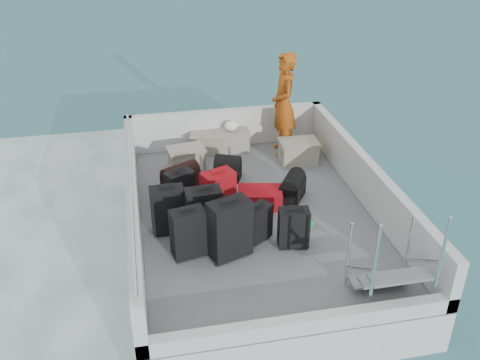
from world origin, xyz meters
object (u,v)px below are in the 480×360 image
(suitcase_1, at_px, (168,210))
(crate_2, at_px, (231,141))
(suitcase_4, at_px, (204,213))
(suitcase_3, at_px, (230,229))
(crate_1, at_px, (208,143))
(suitcase_0, at_px, (189,234))
(crate_3, at_px, (298,152))
(suitcase_7, at_px, (258,223))
(passenger, at_px, (284,104))
(suitcase_8, at_px, (260,197))
(suitcase_2, at_px, (180,189))
(suitcase_5, at_px, (218,192))
(suitcase_6, at_px, (293,228))
(crate_0, at_px, (187,159))

(suitcase_1, bearing_deg, crate_2, 59.96)
(suitcase_4, bearing_deg, suitcase_3, -68.15)
(crate_1, distance_m, crate_2, 0.43)
(suitcase_0, distance_m, crate_3, 3.17)
(suitcase_3, xyz_separation_m, suitcase_7, (0.43, 0.27, -0.14))
(suitcase_1, distance_m, crate_2, 2.77)
(suitcase_4, xyz_separation_m, passenger, (1.75, 2.33, 0.56))
(passenger, bearing_deg, suitcase_3, -24.95)
(suitcase_1, height_order, suitcase_3, suitcase_3)
(suitcase_0, distance_m, suitcase_4, 0.51)
(suitcase_8, bearing_deg, suitcase_4, 135.22)
(suitcase_2, relative_size, suitcase_5, 0.91)
(suitcase_6, height_order, crate_0, suitcase_6)
(suitcase_5, bearing_deg, suitcase_6, -73.30)
(suitcase_3, bearing_deg, suitcase_6, -17.28)
(crate_0, bearing_deg, suitcase_6, -65.73)
(suitcase_2, height_order, passenger, passenger)
(suitcase_2, bearing_deg, suitcase_7, -76.08)
(crate_0, height_order, crate_3, crate_3)
(crate_2, xyz_separation_m, passenger, (0.88, -0.26, 0.74))
(passenger, bearing_deg, suitcase_2, -50.09)
(suitcase_6, distance_m, crate_1, 3.17)
(suitcase_4, bearing_deg, suitcase_1, 155.87)
(suitcase_5, height_order, passenger, passenger)
(crate_3, bearing_deg, suitcase_8, -127.95)
(suitcase_4, bearing_deg, suitcase_5, 58.85)
(suitcase_5, bearing_deg, crate_2, 53.17)
(suitcase_2, xyz_separation_m, suitcase_7, (0.94, -1.08, -0.03))
(suitcase_8, bearing_deg, suitcase_6, -158.24)
(passenger, bearing_deg, suitcase_0, -33.43)
(suitcase_1, bearing_deg, suitcase_7, -21.84)
(suitcase_5, bearing_deg, suitcase_0, -139.91)
(suitcase_8, relative_size, passenger, 0.36)
(suitcase_1, height_order, suitcase_2, suitcase_1)
(crate_3, bearing_deg, suitcase_6, -108.49)
(suitcase_7, bearing_deg, crate_1, 60.60)
(suitcase_8, height_order, passenger, passenger)
(suitcase_2, distance_m, suitcase_6, 1.89)
(suitcase_5, distance_m, crate_0, 1.50)
(crate_2, height_order, crate_3, crate_3)
(suitcase_1, height_order, crate_0, suitcase_1)
(suitcase_0, distance_m, suitcase_2, 1.24)
(suitcase_3, bearing_deg, crate_3, 35.86)
(crate_2, xyz_separation_m, crate_3, (1.05, -0.72, 0.01))
(suitcase_1, xyz_separation_m, crate_3, (2.39, 1.70, -0.16))
(suitcase_2, distance_m, crate_1, 1.91)
(suitcase_3, relative_size, suitcase_8, 1.22)
(passenger, bearing_deg, suitcase_6, -9.94)
(suitcase_0, height_order, crate_0, suitcase_0)
(suitcase_6, bearing_deg, suitcase_5, 135.68)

